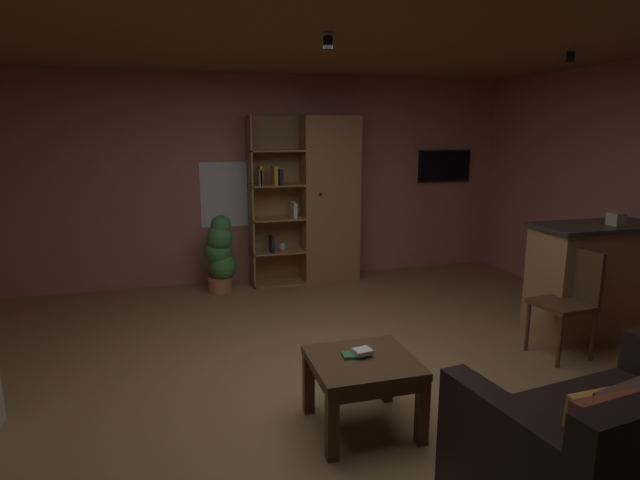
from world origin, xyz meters
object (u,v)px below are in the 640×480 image
Objects in this scene: table_book_1 at (363,351)px; potted_floor_plant at (220,253)px; bookshelf_cabinet at (322,201)px; leather_couch at (620,453)px; dining_chair at (570,296)px; coffee_table at (363,372)px; table_book_0 at (353,355)px; wall_mounted_tv at (444,166)px; kitchen_bar_counter at (608,278)px; tissue_box at (616,219)px.

potted_floor_plant reaches higher than table_book_1.
leather_couch is (0.29, -4.41, -0.74)m from bookshelf_cabinet.
dining_chair is 3.76m from potted_floor_plant.
leather_couch reaches higher than coffee_table.
wall_mounted_tv is at bearing 53.86° from table_book_0.
leather_couch reaches higher than table_book_0.
bookshelf_cabinet is 2.70× the size of wall_mounted_tv.
table_book_0 is 3.19m from potted_floor_plant.
kitchen_bar_counter is 2.97m from coffee_table.
potted_floor_plant is (-3.36, 2.36, -0.63)m from tissue_box.
kitchen_bar_counter is at bearing 46.74° from leather_couch.
potted_floor_plant is at bearing 100.91° from coffee_table.
wall_mounted_tv is (2.58, 3.54, 0.95)m from table_book_0.
table_book_1 is (-2.73, -0.80, -0.60)m from tissue_box.
table_book_1 is 4.45m from wall_mounted_tv.
bookshelf_cabinet is 2.27× the size of dining_chair.
dining_chair is 1.19× the size of wall_mounted_tv.
coffee_table is (-0.99, 1.03, 0.09)m from leather_couch.
kitchen_bar_counter is 2.00× the size of wall_mounted_tv.
tissue_box is 2.91m from table_book_1.
bookshelf_cabinet is 2.22× the size of potted_floor_plant.
table_book_0 is 0.14× the size of potted_floor_plant.
kitchen_bar_counter reaches higher than dining_chair.
bookshelf_cabinet is 3.19× the size of coffee_table.
coffee_table is (-2.83, -0.92, -0.15)m from kitchen_bar_counter.
table_book_0 is (-0.05, 0.05, 0.10)m from coffee_table.
wall_mounted_tv is (2.54, 3.59, 1.05)m from coffee_table.
leather_couch is at bearing -69.11° from potted_floor_plant.
leather_couch is at bearing -45.89° from table_book_0.
dining_chair reaches higher than leather_couch.
kitchen_bar_counter is 2.68m from leather_couch.
leather_couch is at bearing -133.26° from kitchen_bar_counter.
wall_mounted_tv is at bearing 7.22° from potted_floor_plant.
coffee_table is 4.84× the size of table_book_0.
bookshelf_cabinet is at bearing 8.10° from potted_floor_plant.
tissue_box is 2.96m from coffee_table.
leather_couch is at bearing -86.29° from bookshelf_cabinet.
leather_couch is 2.10× the size of wall_mounted_tv.
wall_mounted_tv reaches higher than leather_couch.
table_book_0 is (-1.04, 1.08, 0.19)m from leather_couch.
coffee_table is 4.52m from wall_mounted_tv.
coffee_table is 2.17m from dining_chair.
kitchen_bar_counter is (2.12, -2.46, -0.50)m from bookshelf_cabinet.
bookshelf_cabinet is at bearing 77.17° from table_book_0.
bookshelf_cabinet is 3.51m from coffee_table.
potted_floor_plant is (-1.61, 4.22, 0.18)m from leather_couch.
coffee_table is at bearing -44.60° from table_book_0.
leather_couch is 2.48× the size of coffee_table.
table_book_1 is 0.15× the size of wall_mounted_tv.
kitchen_bar_counter is 11.42× the size of table_book_0.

